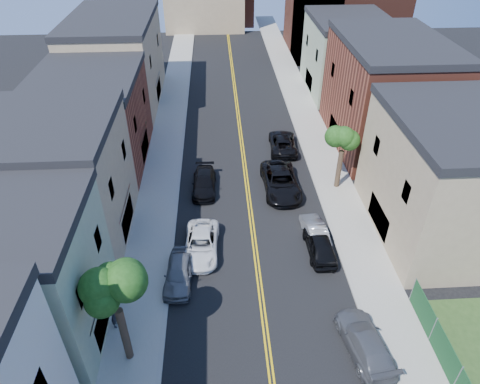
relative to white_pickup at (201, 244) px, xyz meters
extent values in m
cube|color=gray|center=(-3.96, 17.56, -0.66)|extent=(3.20, 100.00, 0.15)
cube|color=gray|center=(11.84, 17.56, -0.66)|extent=(3.20, 100.00, 0.15)
cube|color=gray|center=(-2.21, 17.56, -0.66)|extent=(0.30, 100.00, 0.15)
cube|color=gray|center=(10.09, 17.56, -0.66)|extent=(0.30, 100.00, 0.15)
cube|color=gray|center=(-10.06, -6.44, 3.52)|extent=(9.00, 8.00, 8.50)
cube|color=#998466|center=(-10.06, 2.56, 3.77)|extent=(9.00, 10.00, 9.00)
cube|color=brown|center=(-10.06, 13.56, 3.27)|extent=(9.00, 12.00, 8.00)
cube|color=#998466|center=(-10.06, 27.56, 4.02)|extent=(9.00, 16.00, 9.50)
cube|color=#998466|center=(17.94, 1.56, 3.77)|extent=(9.00, 12.00, 9.00)
cube|color=brown|center=(17.94, 15.56, 4.27)|extent=(9.00, 14.00, 10.00)
cube|color=gray|center=(17.94, 29.56, 3.52)|extent=(9.00, 12.00, 8.50)
cube|color=#4C2319|center=(21.44, 45.56, 5.27)|extent=(16.00, 14.00, 12.00)
cylinder|color=#392A1C|center=(-3.96, -8.44, 1.40)|extent=(0.44, 0.44, 3.96)
sphere|color=#173C10|center=(-3.96, -8.44, 5.72)|extent=(5.20, 5.20, 5.20)
sphere|color=#173C10|center=(-3.44, -8.83, 6.76)|extent=(3.90, 3.90, 3.90)
sphere|color=#173C10|center=(-4.48, -7.92, 5.20)|extent=(3.64, 3.64, 3.64)
cylinder|color=#392A1C|center=(11.84, 7.56, 1.18)|extent=(0.44, 0.44, 3.52)
sphere|color=#173C10|center=(11.84, 7.56, 4.92)|extent=(4.40, 4.40, 4.40)
sphere|color=#173C10|center=(12.28, 7.23, 5.80)|extent=(3.30, 3.30, 3.30)
sphere|color=#173C10|center=(11.40, 8.00, 4.48)|extent=(3.08, 3.08, 3.08)
imported|color=white|center=(0.00, 0.00, 0.00)|extent=(2.74, 5.41, 1.46)
imported|color=#5C5E64|center=(-1.44, -2.74, 0.04)|extent=(2.15, 4.68, 1.55)
imported|color=black|center=(0.14, 7.88, -0.02)|extent=(2.14, 4.97, 1.43)
imported|color=#515358|center=(9.44, -8.77, 0.02)|extent=(2.81, 5.46, 1.51)
imported|color=black|center=(8.58, -0.62, 0.04)|extent=(1.88, 4.58, 1.55)
imported|color=#9C9EA3|center=(8.55, 1.11, -0.06)|extent=(1.75, 4.16, 1.34)
imported|color=black|center=(7.98, 14.51, 0.04)|extent=(2.85, 5.68, 1.54)
imported|color=black|center=(6.81, 7.40, 0.16)|extent=(3.14, 6.49, 1.78)
imported|color=#232229|center=(-5.06, -6.29, 0.32)|extent=(0.59, 0.75, 1.81)
camera|label=1|loc=(1.45, -23.16, 21.25)|focal=32.16mm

